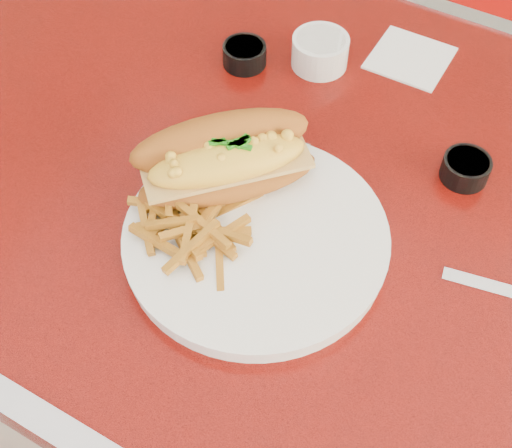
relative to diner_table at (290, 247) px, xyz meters
The scene contains 11 objects.
ground 0.61m from the diner_table, ahead, with size 8.00×8.00×0.00m, color beige.
diner_table is the anchor object (origin of this frame).
booth_bench_far 0.87m from the diner_table, 90.00° to the left, with size 1.20×0.51×0.90m.
dinner_plate 0.21m from the diner_table, 83.60° to the right, with size 0.31×0.31×0.02m.
mac_hoagie 0.24m from the diner_table, 126.98° to the right, with size 0.22×0.22×0.09m.
fries_pile 0.25m from the diner_table, 110.11° to the right, with size 0.11×0.10×0.03m, color #C57F21, non-canonical shape.
fork 0.19m from the diner_table, 81.46° to the right, with size 0.03×0.13×0.00m.
gravy_ramekin 0.27m from the diner_table, 108.58° to the left, with size 0.08×0.08×0.04m.
sauce_cup_left 0.28m from the diner_table, 137.64° to the left, with size 0.07×0.07×0.03m.
sauce_cup_right 0.27m from the diner_table, 27.20° to the left, with size 0.08×0.08×0.03m.
paper_napkin 0.31m from the diner_table, 81.07° to the left, with size 0.10×0.10×0.00m, color white.
Camera 1 is at (0.25, -0.53, 1.43)m, focal length 50.00 mm.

